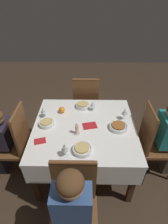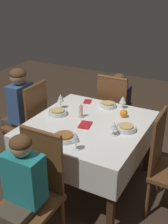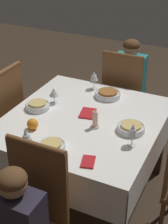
% 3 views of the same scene
% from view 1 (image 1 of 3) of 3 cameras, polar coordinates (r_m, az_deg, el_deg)
% --- Properties ---
extents(ground_plane, '(8.00, 8.00, 0.00)m').
position_cam_1_polar(ground_plane, '(2.68, 0.08, -16.76)').
color(ground_plane, '#3D2D21').
extents(dining_table, '(1.23, 1.15, 0.76)m').
position_cam_1_polar(dining_table, '(2.18, 0.09, -6.44)').
color(dining_table, white).
rests_on(dining_table, ground_plane).
extents(chair_south, '(0.43, 0.43, 1.03)m').
position_cam_1_polar(chair_south, '(1.78, -3.26, -28.04)').
color(chair_south, brown).
rests_on(chair_south, ground_plane).
extents(chair_west, '(0.43, 0.43, 1.03)m').
position_cam_1_polar(chair_west, '(2.38, -21.64, -8.77)').
color(chair_west, brown).
rests_on(chair_west, ground_plane).
extents(chair_east, '(0.43, 0.43, 1.03)m').
position_cam_1_polar(chair_east, '(2.39, 21.69, -8.60)').
color(chair_east, brown).
rests_on(chair_east, ground_plane).
extents(chair_north, '(0.43, 0.43, 1.03)m').
position_cam_1_polar(chair_north, '(2.90, 0.56, 3.41)').
color(chair_north, brown).
rests_on(chair_north, ground_plane).
extents(person_adult_denim, '(0.30, 0.34, 1.18)m').
position_cam_1_polar(person_adult_denim, '(1.60, -3.85, -31.65)').
color(person_adult_denim, '#4C4233').
rests_on(person_adult_denim, ground_plane).
extents(person_child_dark, '(0.33, 0.30, 1.00)m').
position_cam_1_polar(person_child_dark, '(2.46, -25.59, -8.48)').
color(person_child_dark, '#383342').
rests_on(person_child_dark, ground_plane).
extents(person_child_teal, '(0.33, 0.30, 1.09)m').
position_cam_1_polar(person_child_teal, '(2.43, 25.82, -7.63)').
color(person_child_teal, '#4C4233').
rests_on(person_child_teal, ground_plane).
extents(bowl_south, '(0.20, 0.20, 0.06)m').
position_cam_1_polar(bowl_south, '(1.82, -0.65, -11.98)').
color(bowl_south, silver).
rests_on(bowl_south, dining_table).
extents(wine_glass_south, '(0.07, 0.07, 0.17)m').
position_cam_1_polar(wine_glass_south, '(1.72, -6.28, -11.41)').
color(wine_glass_south, white).
rests_on(wine_glass_south, dining_table).
extents(bowl_west, '(0.19, 0.19, 0.06)m').
position_cam_1_polar(bowl_west, '(2.16, -12.16, -3.53)').
color(bowl_west, silver).
rests_on(bowl_west, dining_table).
extents(wine_glass_west, '(0.08, 0.08, 0.14)m').
position_cam_1_polar(wine_glass_west, '(2.25, -13.06, 0.51)').
color(wine_glass_west, white).
rests_on(wine_glass_west, dining_table).
extents(bowl_east, '(0.22, 0.22, 0.06)m').
position_cam_1_polar(bowl_east, '(2.11, 11.12, -4.66)').
color(bowl_east, silver).
rests_on(bowl_east, dining_table).
extents(wine_glass_east, '(0.07, 0.07, 0.17)m').
position_cam_1_polar(wine_glass_east, '(2.20, 13.21, 0.12)').
color(wine_glass_east, white).
rests_on(wine_glass_east, dining_table).
extents(bowl_north, '(0.19, 0.19, 0.06)m').
position_cam_1_polar(bowl_north, '(2.41, -0.46, 2.23)').
color(bowl_north, silver).
rests_on(bowl_north, dining_table).
extents(wine_glass_north, '(0.08, 0.08, 0.14)m').
position_cam_1_polar(wine_glass_north, '(2.31, 2.98, 2.54)').
color(wine_glass_north, white).
rests_on(wine_glass_north, dining_table).
extents(candle_centerpiece, '(0.07, 0.07, 0.16)m').
position_cam_1_polar(candle_centerpiece, '(1.98, -2.36, -5.80)').
color(candle_centerpiece, beige).
rests_on(candle_centerpiece, dining_table).
extents(orange_fruit, '(0.08, 0.08, 0.08)m').
position_cam_1_polar(orange_fruit, '(2.32, -7.26, 0.71)').
color(orange_fruit, orange).
rests_on(orange_fruit, dining_table).
extents(napkin_red_folded, '(0.14, 0.11, 0.01)m').
position_cam_1_polar(napkin_red_folded, '(1.99, -14.15, -9.17)').
color(napkin_red_folded, red).
rests_on(napkin_red_folded, dining_table).
extents(napkin_spare_side, '(0.18, 0.14, 0.01)m').
position_cam_1_polar(napkin_spare_side, '(2.11, 1.92, -4.42)').
color(napkin_spare_side, red).
rests_on(napkin_spare_side, dining_table).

